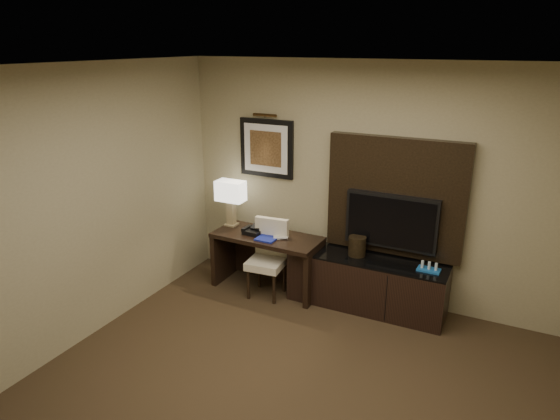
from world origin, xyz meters
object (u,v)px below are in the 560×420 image
Objects in this scene: desk_chair at (266,263)px; ice_bucket at (357,246)px; table_lamp at (231,204)px; desk_phone at (253,229)px; minibar_tray at (429,267)px; desk at (267,262)px; tv at (391,221)px; credenza at (366,283)px.

ice_bucket is at bearing 10.53° from desk_chair.
desk_phone is (0.39, -0.13, -0.23)m from table_lamp.
table_lamp reaches higher than minibar_tray.
desk_phone is at bearing 145.73° from desk_chair.
table_lamp is 1.65m from ice_bucket.
desk is 6.16× the size of desk_phone.
desk is at bearing 12.34° from desk_phone.
tv reaches higher than ice_bucket.
desk_phone is 2.05m from minibar_tray.
ice_bucket is at bearing 7.95° from desk.
minibar_tray is (0.66, -0.02, 0.34)m from credenza.
desk_phone is at bearing -177.18° from minibar_tray.
table_lamp is at bearing 170.27° from desk.
ice_bucket is at bearing 0.59° from table_lamp.
desk_phone is 1.25m from ice_bucket.
desk_chair is (0.07, -0.16, 0.07)m from desk.
table_lamp is 2.66× the size of desk_phone.
desk_phone reaches higher than minibar_tray.
minibar_tray is (0.80, -0.05, -0.07)m from ice_bucket.
desk_chair is 4.01× the size of desk_phone.
table_lamp is at bearing 165.24° from desk_phone.
desk_chair reaches higher than desk.
desk_phone is at bearing -173.13° from ice_bucket.
table_lamp is 2.45m from minibar_tray.
desk is 1.89m from minibar_tray.
desk_phone reaches higher than credenza.
minibar_tray is at bearing -2.41° from credenza.
ice_bucket reaches higher than desk.
credenza is at bearing -0.28° from table_lamp.
desk_chair reaches higher than credenza.
desk_phone is at bearing -170.47° from tv.
desk is 0.74× the size of credenza.
desk_chair is at bearing -23.02° from table_lamp.
table_lamp is (-0.56, 0.11, 0.63)m from desk.
table_lamp reaches higher than desk.
tv is 1.62m from desk_phone.
tv reaches higher than desk_phone.
minibar_tray is at bearing -3.50° from ice_bucket.
desk_chair is 3.61× the size of minibar_tray.
desk_chair is 0.43m from desk_phone.
desk is 0.19m from desk_chair.
minibar_tray is (1.87, 0.08, 0.30)m from desk.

